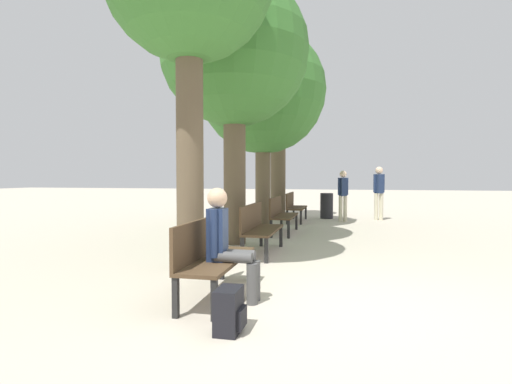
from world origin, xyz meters
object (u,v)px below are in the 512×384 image
Objects in this scene: bench_row_3 at (294,205)px; tree_row_1 at (234,54)px; tree_row_2 at (263,92)px; bench_row_2 at (281,212)px; pedestrian_near at (343,192)px; bench_row_0 at (211,252)px; person_seated at (227,241)px; trash_bin at (327,206)px; pedestrian_mid at (379,190)px; bench_row_1 at (258,225)px; backpack at (229,311)px; tree_row_3 at (278,113)px.

bench_row_3 is 0.29× the size of tree_row_1.
bench_row_3 is 3.67m from tree_row_2.
pedestrian_near is (1.52, 3.08, 0.40)m from bench_row_2.
bench_row_0 is 1.27× the size of person_seated.
tree_row_1 reaches higher than bench_row_0.
trash_bin is (1.70, 5.61, -3.57)m from tree_row_1.
tree_row_1 is at bearing -121.92° from pedestrian_mid.
person_seated is (0.96, -6.80, -3.14)m from tree_row_2.
tree_row_2 is (-0.72, 3.98, 3.31)m from bench_row_1.
bench_row_0 is 4.03× the size of backpack.
backpack is (1.25, -7.70, -3.63)m from tree_row_2.
tree_row_1 is at bearing -114.97° from pedestrian_near.
tree_row_1 is at bearing 126.65° from bench_row_1.
pedestrian_mid reaches higher than backpack.
bench_row_2 reaches higher than backpack.
tree_row_1 is 7.07m from pedestrian_mid.
tree_row_2 is 5.04m from pedestrian_mid.
pedestrian_mid is at bearing 67.38° from bench_row_1.
pedestrian_mid is 1.79m from trash_bin.
person_seated is 1.07m from backpack.
person_seated is at bearing 107.74° from backpack.
tree_row_1 reaches higher than bench_row_3.
pedestrian_mid is at bearing 35.61° from tree_row_2.
bench_row_2 is 1.00× the size of bench_row_3.
bench_row_1 is 3.67m from tree_row_1.
bench_row_1 reaches higher than backpack.
tree_row_1 is 6.13m from pedestrian_near.
bench_row_1 is 2.70m from bench_row_2.
bench_row_3 is 0.33× the size of tree_row_3.
person_seated is at bearing -85.08° from bench_row_1.
bench_row_1 is 0.94× the size of pedestrian_mid.
tree_row_1 is 5.12m from person_seated.
person_seated reaches higher than bench_row_0.
trash_bin is (0.73, 9.40, -0.26)m from person_seated.
backpack is 0.25× the size of pedestrian_near.
bench_row_1 is at bearing -112.62° from pedestrian_mid.
pedestrian_near reaches higher than bench_row_0.
tree_row_3 reaches higher than bench_row_2.
bench_row_0 is at bearing -100.17° from pedestrian_near.
tree_row_3 reaches higher than person_seated.
tree_row_1 reaches higher than bench_row_2.
bench_row_0 is 9.50m from pedestrian_mid.
tree_row_1 is 3.01m from tree_row_2.
tree_row_3 is (0.00, 2.68, -0.17)m from tree_row_2.
pedestrian_near is at bearing 65.03° from tree_row_1.
trash_bin is (0.44, 10.30, 0.23)m from backpack.
pedestrian_near is (2.24, 4.81, -3.07)m from tree_row_1.
tree_row_1 is at bearing 104.93° from backpack.
backpack is at bearing -101.91° from pedestrian_mid.
pedestrian_mid is (2.67, 6.40, 0.48)m from bench_row_1.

